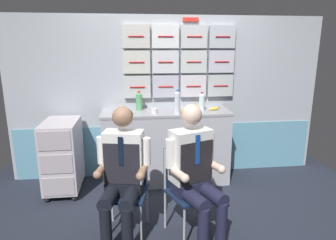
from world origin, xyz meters
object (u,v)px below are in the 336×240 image
object	(u,v)px
crew_member_right	(195,168)
coffee_cup_white	(198,105)
crew_member_left	(122,170)
snack_banana	(214,109)
folding_chair_right	(186,180)
folding_chair_left	(127,180)
service_trolley	(63,154)
water_bottle_tall	(202,102)

from	to	relation	value
crew_member_right	coffee_cup_white	xyz separation A→B (m)	(0.34, 1.42, 0.29)
crew_member_left	snack_banana	size ratio (longest dim) A/B	7.22
folding_chair_right	folding_chair_left	bearing A→B (deg)	172.56
snack_banana	service_trolley	bearing A→B (deg)	-176.45
crew_member_left	folding_chair_left	bearing A→B (deg)	78.21
snack_banana	coffee_cup_white	bearing A→B (deg)	128.71
crew_member_right	coffee_cup_white	world-z (taller)	crew_member_right
coffee_cup_white	water_bottle_tall	bearing A→B (deg)	-89.71
snack_banana	folding_chair_right	bearing A→B (deg)	-117.67
coffee_cup_white	snack_banana	size ratio (longest dim) A/B	0.38
service_trolley	coffee_cup_white	xyz separation A→B (m)	(1.74, 0.32, 0.51)
snack_banana	folding_chair_left	bearing A→B (deg)	-138.49
folding_chair_left	coffee_cup_white	distance (m)	1.61
folding_chair_left	coffee_cup_white	size ratio (longest dim) A/B	12.49
folding_chair_left	folding_chair_right	world-z (taller)	same
snack_banana	crew_member_right	bearing A→B (deg)	-112.45
water_bottle_tall	snack_banana	bearing A→B (deg)	-2.96
crew_member_right	coffee_cup_white	bearing A→B (deg)	76.64
water_bottle_tall	coffee_cup_white	size ratio (longest dim) A/B	3.64
service_trolley	folding_chair_right	distance (m)	1.65
coffee_cup_white	snack_banana	distance (m)	0.26
service_trolley	crew_member_left	xyz separation A→B (m)	(0.75, -1.03, 0.20)
service_trolley	folding_chair_right	world-z (taller)	service_trolley
service_trolley	folding_chair_left	world-z (taller)	service_trolley
crew_member_left	crew_member_right	xyz separation A→B (m)	(0.65, -0.06, 0.01)
crew_member_right	snack_banana	size ratio (longest dim) A/B	7.34
folding_chair_right	coffee_cup_white	world-z (taller)	coffee_cup_white
crew_member_left	snack_banana	xyz separation A→B (m)	(1.15, 1.15, 0.29)
water_bottle_tall	coffee_cup_white	world-z (taller)	water_bottle_tall
crew_member_left	water_bottle_tall	xyz separation A→B (m)	(0.99, 1.16, 0.39)
service_trolley	snack_banana	xyz separation A→B (m)	(1.91, 0.12, 0.50)
folding_chair_right	coffee_cup_white	distance (m)	1.42
service_trolley	crew_member_right	bearing A→B (deg)	-37.91
water_bottle_tall	folding_chair_left	bearing A→B (deg)	-133.75
folding_chair_left	crew_member_right	bearing A→B (deg)	-19.56
crew_member_right	service_trolley	bearing A→B (deg)	142.09
folding_chair_left	coffee_cup_white	bearing A→B (deg)	51.36
folding_chair_right	crew_member_right	xyz separation A→B (m)	(0.06, -0.15, 0.19)
service_trolley	snack_banana	bearing A→B (deg)	3.55
crew_member_left	crew_member_right	distance (m)	0.66
folding_chair_right	water_bottle_tall	bearing A→B (deg)	69.79
service_trolley	folding_chair_right	xyz separation A→B (m)	(1.35, -0.95, 0.03)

